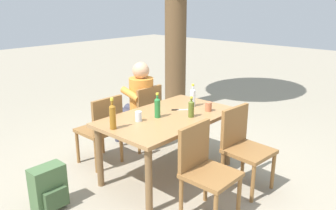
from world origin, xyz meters
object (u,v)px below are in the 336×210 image
object	(u,v)px
person_in_white_shirt	(138,100)
cup_terracotta	(208,107)
bottle_amber	(113,116)
bottle_green	(157,107)
bottle_clear	(193,97)
chair_near_left	(204,166)
table_knife	(180,110)
chair_far_left	(102,127)
cup_glass	(138,116)
bottle_olive	(191,108)
chair_far_right	(143,113)
dining_table	(168,123)
backpack_by_near_side	(49,188)
chair_near_right	(243,144)

from	to	relation	value
person_in_white_shirt	cup_terracotta	bearing A→B (deg)	-85.65
bottle_amber	bottle_green	bearing A→B (deg)	-8.97
bottle_clear	chair_near_left	bearing A→B (deg)	-136.03
person_in_white_shirt	bottle_green	world-z (taller)	person_in_white_shirt
person_in_white_shirt	table_knife	distance (m)	0.85
chair_far_left	bottle_green	distance (m)	0.82
bottle_green	bottle_clear	bearing A→B (deg)	-3.23
chair_near_left	cup_glass	size ratio (longest dim) A/B	8.20
bottle_olive	cup_terracotta	size ratio (longest dim) A/B	2.20
person_in_white_shirt	bottle_olive	xyz separation A→B (m)	(-0.21, -1.08, 0.16)
chair_near_left	bottle_clear	world-z (taller)	bottle_clear
chair_far_right	bottle_olive	world-z (taller)	bottle_olive
bottle_olive	bottle_clear	distance (m)	0.39
chair_near_left	cup_glass	world-z (taller)	chair_near_left
chair_near_left	bottle_clear	bearing A→B (deg)	43.97
bottle_green	chair_far_right	bearing A→B (deg)	56.75
dining_table	backpack_by_near_side	world-z (taller)	dining_table
chair_near_right	cup_glass	world-z (taller)	chair_near_right
chair_near_left	chair_near_right	bearing A→B (deg)	-0.02
chair_near_right	chair_near_left	bearing A→B (deg)	179.98
person_in_white_shirt	bottle_amber	size ratio (longest dim) A/B	3.70
chair_near_right	bottle_amber	size ratio (longest dim) A/B	2.73
chair_near_left	bottle_olive	distance (m)	0.78
cup_terracotta	bottle_clear	bearing A→B (deg)	84.94
dining_table	cup_terracotta	bearing A→B (deg)	-29.40
chair_near_left	bottle_olive	bearing A→B (deg)	48.43
chair_far_right	table_knife	distance (m)	0.78
chair_far_left	bottle_amber	distance (m)	0.80
chair_far_left	bottle_clear	world-z (taller)	bottle_clear
bottle_amber	chair_far_right	bearing A→B (deg)	31.84
bottle_clear	bottle_amber	bearing A→B (deg)	173.97
bottle_olive	bottle_amber	distance (m)	0.87
bottle_olive	bottle_clear	xyz separation A→B (m)	(0.32, 0.23, 0.02)
bottle_amber	bottle_clear	world-z (taller)	bottle_amber
bottle_olive	backpack_by_near_side	distance (m)	1.64
dining_table	bottle_green	bearing A→B (deg)	162.52
table_knife	dining_table	bearing A→B (deg)	-174.65
cup_terracotta	bottle_green	bearing A→B (deg)	153.13
chair_near_right	bottle_clear	size ratio (longest dim) A/B	3.17
chair_far_left	cup_glass	xyz separation A→B (m)	(-0.01, -0.65, 0.29)
cup_terracotta	backpack_by_near_side	xyz separation A→B (m)	(-1.69, 0.64, -0.56)
chair_near_left	backpack_by_near_side	distance (m)	1.50
bottle_green	person_in_white_shirt	bearing A→B (deg)	60.37
chair_near_left	person_in_white_shirt	bearing A→B (deg)	67.09
chair_near_right	backpack_by_near_side	distance (m)	2.00
person_in_white_shirt	bottle_amber	xyz separation A→B (m)	(-1.01, -0.74, 0.20)
bottle_green	table_knife	xyz separation A→B (m)	(0.36, -0.02, -0.11)
dining_table	chair_far_left	bearing A→B (deg)	114.41
bottle_amber	cup_glass	xyz separation A→B (m)	(0.32, -0.02, -0.08)
person_in_white_shirt	cup_terracotta	distance (m)	1.11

